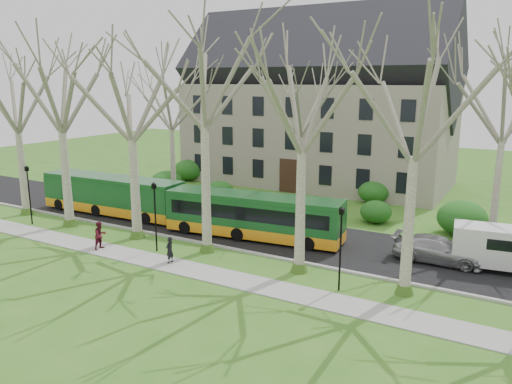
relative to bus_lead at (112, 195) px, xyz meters
The scene contains 15 objects.
ground 15.42m from the bus_lead, 15.16° to the right, with size 120.00×120.00×0.00m, color #366D1F.
sidewalk 16.25m from the bus_lead, 23.75° to the right, with size 70.00×2.00×0.06m, color gray.
road 14.96m from the bus_lead, ahead, with size 80.00×8.00×0.06m, color black.
curb 15.09m from the bus_lead, ahead, with size 80.00×0.25×0.14m, color #A5A39E.
building 22.78m from the bus_lead, 66.24° to the left, with size 26.50×12.20×16.00m.
tree_row_verge 16.19m from the bus_lead, 14.08° to the right, with size 49.00×7.00×14.00m.
tree_row_far 15.80m from the bus_lead, 27.42° to the left, with size 33.00×7.00×12.00m.
lamp_row 15.66m from the bus_lead, 18.71° to the right, with size 36.22×0.22×4.30m.
hedges 14.24m from the bus_lead, 44.58° to the left, with size 30.60×8.60×2.00m.
bus_lead is the anchor object (origin of this frame).
bus_follow 12.70m from the bus_lead, ahead, with size 12.14×2.53×3.03m, color #154B20, non-canonical shape.
sedan 24.48m from the bus_lead, ahead, with size 2.10×5.15×1.50m, color #9F9FA4.
van_a 27.98m from the bus_lead, ahead, with size 5.59×2.03×2.44m, color silver, non-canonical shape.
pedestrian_a 12.63m from the bus_lead, 30.02° to the right, with size 0.57×0.37×1.56m, color black.
pedestrian_b 8.64m from the bus_lead, 49.57° to the right, with size 0.86×0.67×1.77m, color #521220.
Camera 1 is at (14.08, -23.58, 10.48)m, focal length 35.00 mm.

